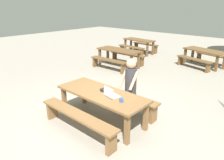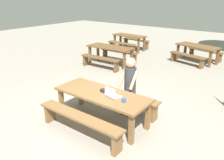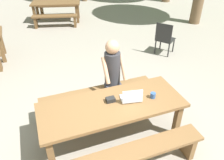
% 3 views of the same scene
% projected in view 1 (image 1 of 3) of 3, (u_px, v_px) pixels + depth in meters
% --- Properties ---
extents(ground_plane, '(30.00, 30.00, 0.00)m').
position_uv_depth(ground_plane, '(102.00, 120.00, 4.92)').
color(ground_plane, gray).
extents(picnic_table_front, '(2.17, 0.84, 0.70)m').
position_uv_depth(picnic_table_front, '(102.00, 96.00, 4.71)').
color(picnic_table_front, brown).
rests_on(picnic_table_front, ground).
extents(bench_near, '(2.07, 0.30, 0.46)m').
position_uv_depth(bench_near, '(77.00, 118.00, 4.29)').
color(bench_near, brown).
rests_on(bench_near, ground).
extents(bench_far, '(2.07, 0.30, 0.46)m').
position_uv_depth(bench_far, '(121.00, 96.00, 5.29)').
color(bench_far, brown).
rests_on(bench_far, ground).
extents(laptop, '(0.35, 0.29, 0.22)m').
position_uv_depth(laptop, '(111.00, 94.00, 4.45)').
color(laptop, silver).
rests_on(laptop, picnic_table_front).
extents(small_pouch, '(0.13, 0.10, 0.06)m').
position_uv_depth(small_pouch, '(103.00, 90.00, 4.71)').
color(small_pouch, black).
rests_on(small_pouch, picnic_table_front).
extents(coffee_mug, '(0.08, 0.08, 0.09)m').
position_uv_depth(coffee_mug, '(121.00, 100.00, 4.21)').
color(coffee_mug, '#335693').
rests_on(coffee_mug, picnic_table_front).
extents(person_seated, '(0.38, 0.39, 1.39)m').
position_uv_depth(person_seated, '(130.00, 83.00, 4.94)').
color(person_seated, '#333847').
rests_on(person_seated, ground).
extents(picnic_table_mid, '(1.92, 0.79, 0.75)m').
position_uv_depth(picnic_table_mid, '(119.00, 52.00, 8.85)').
color(picnic_table_mid, brown).
rests_on(picnic_table_mid, ground).
extents(bench_mid_south, '(1.72, 0.35, 0.45)m').
position_uv_depth(bench_mid_south, '(108.00, 62.00, 8.48)').
color(bench_mid_south, brown).
rests_on(bench_mid_south, ground).
extents(bench_mid_north, '(1.72, 0.35, 0.45)m').
position_uv_depth(bench_mid_north, '(128.00, 56.00, 9.43)').
color(bench_mid_north, brown).
rests_on(bench_mid_north, ground).
extents(picnic_table_rear, '(1.87, 1.17, 0.71)m').
position_uv_depth(picnic_table_rear, '(205.00, 53.00, 8.95)').
color(picnic_table_rear, brown).
rests_on(picnic_table_rear, ground).
extents(bench_rear_south, '(1.58, 0.70, 0.42)m').
position_uv_depth(bench_rear_south, '(194.00, 61.00, 8.70)').
color(bench_rear_south, brown).
rests_on(bench_rear_south, ground).
extents(bench_rear_north, '(1.58, 0.70, 0.42)m').
position_uv_depth(bench_rear_north, '(213.00, 57.00, 9.39)').
color(bench_rear_north, brown).
rests_on(bench_rear_north, ground).
extents(picnic_table_distant, '(1.79, 0.83, 0.76)m').
position_uv_depth(picnic_table_distant, '(139.00, 42.00, 11.26)').
color(picnic_table_distant, brown).
rests_on(picnic_table_distant, ground).
extents(bench_distant_south, '(1.58, 0.43, 0.46)m').
position_uv_depth(bench_distant_south, '(131.00, 49.00, 10.97)').
color(bench_distant_south, brown).
rests_on(bench_distant_south, ground).
extents(bench_distant_north, '(1.58, 0.43, 0.46)m').
position_uv_depth(bench_distant_north, '(146.00, 46.00, 11.75)').
color(bench_distant_north, brown).
rests_on(bench_distant_north, ground).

